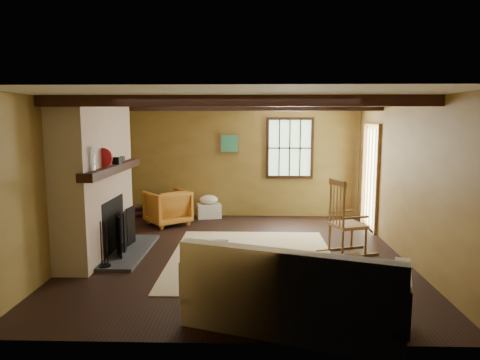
{
  "coord_description": "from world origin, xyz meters",
  "views": [
    {
      "loc": [
        0.19,
        -6.53,
        2.09
      ],
      "look_at": [
        -0.01,
        0.4,
        1.12
      ],
      "focal_mm": 32.0,
      "sensor_mm": 36.0,
      "label": 1
    }
  ],
  "objects_px": {
    "rocking_chair": "(345,223)",
    "armchair": "(168,207)",
    "fireplace": "(97,184)",
    "laundry_basket": "(209,211)",
    "sofa": "(295,296)"
  },
  "relations": [
    {
      "from": "rocking_chair",
      "to": "armchair",
      "type": "xyz_separation_m",
      "value": [
        -3.17,
        1.81,
        -0.15
      ]
    },
    {
      "from": "fireplace",
      "to": "laundry_basket",
      "type": "height_order",
      "value": "fireplace"
    },
    {
      "from": "laundry_basket",
      "to": "armchair",
      "type": "relative_size",
      "value": 0.64
    },
    {
      "from": "sofa",
      "to": "armchair",
      "type": "bearing_deg",
      "value": 135.79
    },
    {
      "from": "rocking_chair",
      "to": "sofa",
      "type": "height_order",
      "value": "rocking_chair"
    },
    {
      "from": "sofa",
      "to": "armchair",
      "type": "height_order",
      "value": "sofa"
    },
    {
      "from": "fireplace",
      "to": "armchair",
      "type": "relative_size",
      "value": 3.08
    },
    {
      "from": "rocking_chair",
      "to": "laundry_basket",
      "type": "bearing_deg",
      "value": 25.59
    },
    {
      "from": "sofa",
      "to": "laundry_basket",
      "type": "bearing_deg",
      "value": 124.68
    },
    {
      "from": "rocking_chair",
      "to": "armchair",
      "type": "height_order",
      "value": "rocking_chair"
    },
    {
      "from": "laundry_basket",
      "to": "armchair",
      "type": "distance_m",
      "value": 1.03
    },
    {
      "from": "sofa",
      "to": "armchair",
      "type": "distance_m",
      "value": 4.75
    },
    {
      "from": "laundry_basket",
      "to": "armchair",
      "type": "xyz_separation_m",
      "value": [
        -0.77,
        -0.66,
        0.2
      ]
    },
    {
      "from": "fireplace",
      "to": "rocking_chair",
      "type": "relative_size",
      "value": 2.01
    },
    {
      "from": "fireplace",
      "to": "rocking_chair",
      "type": "xyz_separation_m",
      "value": [
        3.89,
        0.07,
        -0.6
      ]
    }
  ]
}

